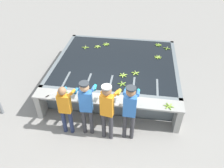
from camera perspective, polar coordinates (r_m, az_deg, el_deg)
name	(u,v)px	position (r m, az deg, el deg)	size (l,w,h in m)	color
ground_plane	(106,126)	(6.43, -1.64, -10.89)	(80.00, 80.00, 0.00)	gray
wash_tank	(116,71)	(7.83, 1.06, 3.38)	(4.16, 3.62, 0.84)	slate
work_ledge	(107,106)	(6.16, -1.38, -5.66)	(4.16, 0.45, 0.84)	#9E9E99
worker_0	(65,106)	(5.77, -12.07, -5.67)	(0.41, 0.71, 1.57)	navy
worker_1	(86,103)	(5.57, -6.75, -5.04)	(0.44, 0.73, 1.73)	#38383D
worker_2	(107,107)	(5.39, -1.22, -6.10)	(0.48, 0.75, 1.77)	#38383D
worker_3	(130,108)	(5.43, 4.66, -6.29)	(0.42, 0.73, 1.73)	#38383D
banana_bunch_floating_0	(97,47)	(8.50, -3.83, 9.73)	(0.27, 0.28, 0.08)	#9EC642
banana_bunch_floating_1	(158,57)	(7.96, 11.89, 6.88)	(0.28, 0.28, 0.08)	#9EC642
banana_bunch_floating_2	(158,45)	(8.80, 11.98, 9.97)	(0.28, 0.28, 0.08)	#7FAD33
banana_bunch_floating_3	(135,73)	(7.00, 6.12, 2.88)	(0.27, 0.27, 0.08)	#9EC642
banana_bunch_floating_4	(167,48)	(8.61, 14.12, 9.03)	(0.28, 0.28, 0.08)	#75A333
banana_bunch_floating_5	(122,84)	(6.50, 2.63, 0.04)	(0.26, 0.28, 0.08)	#75A333
banana_bunch_floating_6	(123,75)	(6.86, 2.91, 2.32)	(0.27, 0.28, 0.08)	#9EC642
banana_bunch_floating_7	(106,44)	(8.66, -1.54, 10.35)	(0.28, 0.28, 0.08)	#8CB738
banana_bunch_floating_8	(85,47)	(8.49, -6.99, 9.49)	(0.28, 0.28, 0.08)	#93BC3D
banana_bunch_ledge_0	(63,93)	(6.32, -12.66, -2.23)	(0.27, 0.28, 0.08)	#7FAD33
banana_bunch_ledge_1	(169,106)	(5.94, 14.62, -5.61)	(0.28, 0.27, 0.08)	#7FAD33
knife_0	(50,95)	(6.35, -16.01, -2.78)	(0.23, 0.30, 0.02)	silver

